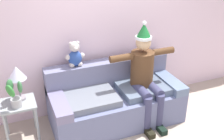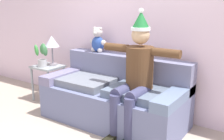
% 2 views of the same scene
% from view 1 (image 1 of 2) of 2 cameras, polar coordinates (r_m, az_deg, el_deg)
% --- Properties ---
extents(back_wall, '(7.00, 0.10, 2.70)m').
position_cam_1_polar(back_wall, '(4.26, -2.14, 8.99)').
color(back_wall, silver).
rests_on(back_wall, ground_plane).
extents(couch, '(1.96, 0.90, 0.88)m').
position_cam_1_polar(couch, '(4.22, 0.57, -6.16)').
color(couch, slate).
rests_on(couch, ground_plane).
extents(person_seated, '(1.02, 0.77, 1.55)m').
position_cam_1_polar(person_seated, '(4.03, 6.87, -0.70)').
color(person_seated, '#543720').
rests_on(person_seated, ground_plane).
extents(teddy_bear, '(0.29, 0.17, 0.38)m').
position_cam_1_polar(teddy_bear, '(3.99, -7.71, 3.07)').
color(teddy_bear, '#294794').
rests_on(teddy_bear, couch).
extents(side_table, '(0.46, 0.41, 0.59)m').
position_cam_1_polar(side_table, '(3.95, -18.77, -7.92)').
color(side_table, '#939DA1').
rests_on(side_table, ground_plane).
extents(table_lamp, '(0.24, 0.24, 0.49)m').
position_cam_1_polar(table_lamp, '(3.79, -19.20, -0.87)').
color(table_lamp, gray).
rests_on(table_lamp, side_table).
extents(potted_plant, '(0.24, 0.25, 0.38)m').
position_cam_1_polar(potted_plant, '(3.72, -19.58, -4.77)').
color(potted_plant, '#AEAEB1').
rests_on(potted_plant, side_table).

